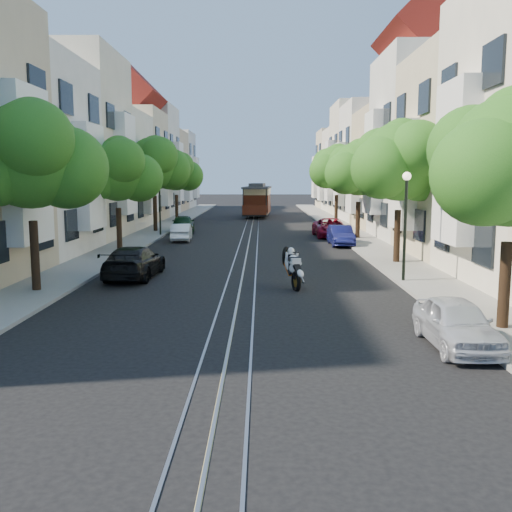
{
  "coord_description": "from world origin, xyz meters",
  "views": [
    {
      "loc": [
        0.78,
        -17.82,
        4.04
      ],
      "look_at": [
        0.6,
        2.34,
        1.29
      ],
      "focal_mm": 40.0,
      "sensor_mm": 36.0,
      "label": 1
    }
  ],
  "objects_px": {
    "parked_car_e_mid": "(341,236)",
    "lamp_west": "(160,196)",
    "tree_w_c": "(155,164)",
    "parked_car_w_near": "(134,262)",
    "tree_e_b": "(401,163)",
    "sportbike_rider": "(292,265)",
    "parked_car_e_far": "(331,228)",
    "lamp_east": "(406,210)",
    "tree_w_d": "(177,172)",
    "tree_w_b": "(118,172)",
    "parked_car_w_mid": "(182,232)",
    "tree_w_a": "(31,158)",
    "parked_car_w_far": "(183,224)",
    "tree_e_d": "(338,168)",
    "parked_car_e_near": "(456,323)",
    "tree_e_c": "(360,170)",
    "cable_car": "(257,199)"
  },
  "relations": [
    {
      "from": "tree_w_b",
      "to": "parked_car_w_far",
      "type": "distance_m",
      "value": 11.3
    },
    {
      "from": "tree_w_c",
      "to": "lamp_east",
      "type": "xyz_separation_m",
      "value": [
        13.44,
        -20.98,
        -2.22
      ]
    },
    {
      "from": "tree_w_c",
      "to": "tree_w_d",
      "type": "distance_m",
      "value": 11.01
    },
    {
      "from": "lamp_east",
      "to": "tree_w_b",
      "type": "bearing_deg",
      "value": 143.42
    },
    {
      "from": "parked_car_e_far",
      "to": "lamp_east",
      "type": "bearing_deg",
      "value": -89.4
    },
    {
      "from": "tree_w_b",
      "to": "parked_car_w_far",
      "type": "xyz_separation_m",
      "value": [
        2.11,
        10.46,
        -3.71
      ]
    },
    {
      "from": "tree_w_c",
      "to": "parked_car_e_near",
      "type": "height_order",
      "value": "tree_w_c"
    },
    {
      "from": "tree_e_b",
      "to": "sportbike_rider",
      "type": "bearing_deg",
      "value": -131.8
    },
    {
      "from": "tree_w_d",
      "to": "parked_car_w_near",
      "type": "bearing_deg",
      "value": -84.93
    },
    {
      "from": "tree_e_c",
      "to": "lamp_west",
      "type": "relative_size",
      "value": 1.57
    },
    {
      "from": "tree_w_d",
      "to": "tree_w_b",
      "type": "bearing_deg",
      "value": -90.0
    },
    {
      "from": "tree_w_a",
      "to": "cable_car",
      "type": "bearing_deg",
      "value": 79.48
    },
    {
      "from": "parked_car_w_far",
      "to": "tree_e_d",
      "type": "bearing_deg",
      "value": -157.09
    },
    {
      "from": "tree_e_d",
      "to": "parked_car_e_far",
      "type": "xyz_separation_m",
      "value": [
        -1.66,
        -9.45,
        -4.22
      ]
    },
    {
      "from": "lamp_west",
      "to": "tree_e_d",
      "type": "bearing_deg",
      "value": 33.5
    },
    {
      "from": "sportbike_rider",
      "to": "tree_w_b",
      "type": "bearing_deg",
      "value": 113.99
    },
    {
      "from": "tree_w_a",
      "to": "parked_car_w_far",
      "type": "xyz_separation_m",
      "value": [
        2.11,
        22.46,
        -4.05
      ]
    },
    {
      "from": "tree_w_a",
      "to": "parked_car_e_far",
      "type": "relative_size",
      "value": 1.43
    },
    {
      "from": "cable_car",
      "to": "tree_w_a",
      "type": "bearing_deg",
      "value": -96.89
    },
    {
      "from": "tree_w_d",
      "to": "parked_car_w_mid",
      "type": "bearing_deg",
      "value": -80.81
    },
    {
      "from": "lamp_east",
      "to": "parked_car_e_mid",
      "type": "distance_m",
      "value": 12.74
    },
    {
      "from": "tree_e_d",
      "to": "parked_car_e_far",
      "type": "bearing_deg",
      "value": -99.97
    },
    {
      "from": "tree_w_c",
      "to": "parked_car_e_near",
      "type": "xyz_separation_m",
      "value": [
        12.61,
        -29.43,
        -4.48
      ]
    },
    {
      "from": "tree_e_d",
      "to": "tree_w_c",
      "type": "relative_size",
      "value": 0.97
    },
    {
      "from": "tree_w_d",
      "to": "lamp_east",
      "type": "distance_m",
      "value": 34.73
    },
    {
      "from": "tree_w_a",
      "to": "cable_car",
      "type": "xyz_separation_m",
      "value": [
        7.52,
        40.5,
        -2.83
      ]
    },
    {
      "from": "parked_car_w_near",
      "to": "parked_car_w_mid",
      "type": "relative_size",
      "value": 1.32
    },
    {
      "from": "tree_w_b",
      "to": "parked_car_w_mid",
      "type": "relative_size",
      "value": 1.83
    },
    {
      "from": "tree_e_d",
      "to": "tree_w_b",
      "type": "relative_size",
      "value": 1.09
    },
    {
      "from": "lamp_west",
      "to": "cable_car",
      "type": "height_order",
      "value": "lamp_west"
    },
    {
      "from": "tree_w_c",
      "to": "parked_car_w_near",
      "type": "height_order",
      "value": "tree_w_c"
    },
    {
      "from": "tree_e_d",
      "to": "lamp_east",
      "type": "distance_m",
      "value": 27.07
    },
    {
      "from": "lamp_west",
      "to": "parked_car_e_far",
      "type": "relative_size",
      "value": 0.89
    },
    {
      "from": "tree_w_c",
      "to": "lamp_west",
      "type": "relative_size",
      "value": 1.71
    },
    {
      "from": "tree_e_d",
      "to": "parked_car_e_near",
      "type": "xyz_separation_m",
      "value": [
        -1.79,
        -35.43,
        -4.27
      ]
    },
    {
      "from": "tree_w_c",
      "to": "parked_car_w_mid",
      "type": "distance_m",
      "value": 7.93
    },
    {
      "from": "tree_w_b",
      "to": "lamp_west",
      "type": "xyz_separation_m",
      "value": [
        0.84,
        8.02,
        -1.55
      ]
    },
    {
      "from": "tree_w_c",
      "to": "cable_car",
      "type": "height_order",
      "value": "tree_w_c"
    },
    {
      "from": "tree_w_a",
      "to": "lamp_east",
      "type": "bearing_deg",
      "value": 8.57
    },
    {
      "from": "tree_w_a",
      "to": "parked_car_w_near",
      "type": "distance_m",
      "value": 5.83
    },
    {
      "from": "sportbike_rider",
      "to": "parked_car_w_far",
      "type": "bearing_deg",
      "value": 92.4
    },
    {
      "from": "parked_car_w_near",
      "to": "tree_e_d",
      "type": "bearing_deg",
      "value": -111.93
    },
    {
      "from": "parked_car_e_mid",
      "to": "lamp_west",
      "type": "bearing_deg",
      "value": 154.93
    },
    {
      "from": "sportbike_rider",
      "to": "parked_car_w_far",
      "type": "distance_m",
      "value": 22.53
    },
    {
      "from": "tree_e_c",
      "to": "parked_car_w_near",
      "type": "height_order",
      "value": "tree_e_c"
    },
    {
      "from": "tree_e_b",
      "to": "cable_car",
      "type": "xyz_separation_m",
      "value": [
        -6.88,
        33.5,
        -2.83
      ]
    },
    {
      "from": "parked_car_e_near",
      "to": "parked_car_w_mid",
      "type": "bearing_deg",
      "value": 112.21
    },
    {
      "from": "parked_car_w_near",
      "to": "parked_car_w_mid",
      "type": "height_order",
      "value": "parked_car_w_near"
    },
    {
      "from": "tree_e_d",
      "to": "parked_car_e_near",
      "type": "bearing_deg",
      "value": -92.89
    },
    {
      "from": "tree_w_a",
      "to": "parked_car_w_near",
      "type": "bearing_deg",
      "value": 48.95
    }
  ]
}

